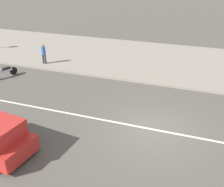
{
  "coord_description": "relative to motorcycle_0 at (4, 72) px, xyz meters",
  "views": [
    {
      "loc": [
        1.71,
        -10.8,
        7.28
      ],
      "look_at": [
        -2.66,
        1.56,
        0.8
      ],
      "focal_mm": 42.0,
      "sensor_mm": 36.0,
      "label": 1
    }
  ],
  "objects": [
    {
      "name": "motorcycle_0",
      "position": [
        0.0,
        0.0,
        0.0
      ],
      "size": [
        0.93,
        1.87,
        0.8
      ],
      "color": "black",
      "rests_on": "ground"
    },
    {
      "name": "lane_centre_stripe",
      "position": [
        11.35,
        -3.02,
        -0.42
      ],
      "size": [
        50.4,
        0.14,
        0.01
      ],
      "primitive_type": "cube",
      "color": "silver",
      "rests_on": "ground"
    },
    {
      "name": "kerb_strip",
      "position": [
        11.35,
        7.19,
        -0.35
      ],
      "size": [
        68.0,
        10.0,
        0.15
      ],
      "primitive_type": "cube",
      "color": "gray",
      "rests_on": "ground"
    },
    {
      "name": "pedestrian_mid_kerb",
      "position": [
        1.34,
        3.13,
        0.63
      ],
      "size": [
        0.34,
        0.34,
        1.56
      ],
      "color": "#333338",
      "rests_on": "kerb_strip"
    },
    {
      "name": "ground_plane",
      "position": [
        11.35,
        -3.02,
        -0.43
      ],
      "size": [
        160.0,
        160.0,
        0.0
      ],
      "primitive_type": "plane",
      "color": "#544F47"
    }
  ]
}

